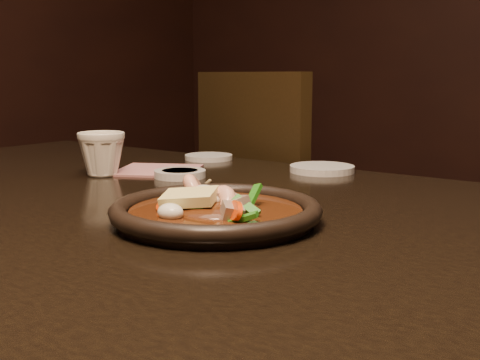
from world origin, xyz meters
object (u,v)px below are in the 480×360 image
Objects in this scene: table at (160,248)px; chair at (288,237)px; plate at (216,212)px; tea_cup at (102,152)px.

table is 1.69× the size of chair.
plate reaches higher than table.
plate is (0.16, -0.06, 0.09)m from table.
plate is at bearing -21.62° from tea_cup.
table is 0.70m from chair.
table is at bearing 159.62° from plate.
chair is at bearing 114.81° from plate.
chair reaches higher than table.
chair reaches higher than tea_cup.
plate is at bearing 133.96° from chair.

